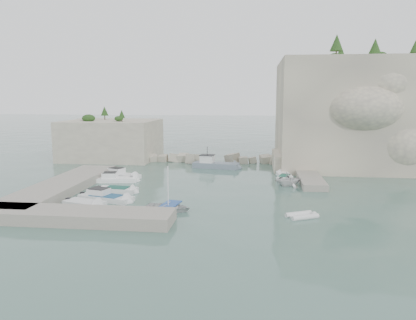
# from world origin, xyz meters

# --- Properties ---
(ground) EXTENTS (400.00, 400.00, 0.00)m
(ground) POSITION_xyz_m (0.00, 0.00, 0.00)
(ground) COLOR #476A60
(ground) RESTS_ON ground
(cliff_east) EXTENTS (26.00, 22.00, 17.00)m
(cliff_east) POSITION_xyz_m (23.00, 23.00, 8.50)
(cliff_east) COLOR beige
(cliff_east) RESTS_ON ground
(cliff_terrace) EXTENTS (8.00, 10.00, 2.50)m
(cliff_terrace) POSITION_xyz_m (13.00, 18.00, 1.25)
(cliff_terrace) COLOR beige
(cliff_terrace) RESTS_ON ground
(outcrop_west) EXTENTS (16.00, 14.00, 7.00)m
(outcrop_west) POSITION_xyz_m (-20.00, 25.00, 3.50)
(outcrop_west) COLOR beige
(outcrop_west) RESTS_ON ground
(quay_west) EXTENTS (5.00, 24.00, 1.10)m
(quay_west) POSITION_xyz_m (-17.00, -1.00, 0.55)
(quay_west) COLOR #9E9689
(quay_west) RESTS_ON ground
(quay_south) EXTENTS (18.00, 4.00, 1.10)m
(quay_south) POSITION_xyz_m (-10.00, -12.50, 0.55)
(quay_south) COLOR #9E9689
(quay_south) RESTS_ON ground
(ledge_east) EXTENTS (3.00, 16.00, 0.80)m
(ledge_east) POSITION_xyz_m (13.50, 10.00, 0.40)
(ledge_east) COLOR #9E9689
(ledge_east) RESTS_ON ground
(breakwater) EXTENTS (28.00, 3.00, 1.40)m
(breakwater) POSITION_xyz_m (-1.00, 22.00, 0.70)
(breakwater) COLOR beige
(breakwater) RESTS_ON ground
(motorboat_a) EXTENTS (6.70, 4.53, 1.40)m
(motorboat_a) POSITION_xyz_m (-12.58, 7.90, 0.00)
(motorboat_a) COLOR silver
(motorboat_a) RESTS_ON ground
(motorboat_b) EXTENTS (6.31, 2.89, 1.40)m
(motorboat_b) POSITION_xyz_m (-12.25, 4.92, 0.00)
(motorboat_b) COLOR white
(motorboat_b) RESTS_ON ground
(motorboat_c) EXTENTS (5.32, 2.42, 0.70)m
(motorboat_c) POSITION_xyz_m (-10.07, -0.89, 0.00)
(motorboat_c) COLOR silver
(motorboat_c) RESTS_ON ground
(motorboat_d) EXTENTS (7.07, 3.81, 1.40)m
(motorboat_d) POSITION_xyz_m (-10.01, -4.81, 0.00)
(motorboat_d) COLOR silver
(motorboat_d) RESTS_ON ground
(motorboat_e) EXTENTS (5.15, 3.37, 0.70)m
(motorboat_e) POSITION_xyz_m (-11.37, -7.31, 0.00)
(motorboat_e) COLOR silver
(motorboat_e) RESTS_ON ground
(rowboat) EXTENTS (5.03, 3.94, 0.95)m
(rowboat) POSITION_xyz_m (-2.36, -7.90, 0.00)
(rowboat) COLOR silver
(rowboat) RESTS_ON ground
(inflatable_dinghy) EXTENTS (3.36, 2.68, 0.44)m
(inflatable_dinghy) POSITION_xyz_m (10.66, -8.74, 0.00)
(inflatable_dinghy) COLOR silver
(inflatable_dinghy) RESTS_ON ground
(tender_east_a) EXTENTS (4.60, 4.32, 1.94)m
(tender_east_a) POSITION_xyz_m (10.46, 5.07, 0.00)
(tender_east_a) COLOR silver
(tender_east_a) RESTS_ON ground
(tender_east_b) EXTENTS (2.38, 4.11, 0.70)m
(tender_east_b) POSITION_xyz_m (10.17, 8.93, 0.00)
(tender_east_b) COLOR silver
(tender_east_b) RESTS_ON ground
(tender_east_c) EXTENTS (2.22, 5.05, 0.70)m
(tender_east_c) POSITION_xyz_m (10.29, 10.55, 0.00)
(tender_east_c) COLOR white
(tender_east_c) RESTS_ON ground
(tender_east_d) EXTENTS (5.53, 3.45, 2.00)m
(tender_east_d) POSITION_xyz_m (11.48, 14.19, 0.00)
(tender_east_d) COLOR white
(tender_east_d) RESTS_ON ground
(work_boat) EXTENTS (8.27, 3.55, 2.20)m
(work_boat) POSITION_xyz_m (-0.02, 17.03, 0.00)
(work_boat) COLOR slate
(work_boat) RESTS_ON ground
(rowboat_mast) EXTENTS (0.10, 0.10, 4.20)m
(rowboat_mast) POSITION_xyz_m (-2.36, -7.90, 2.57)
(rowboat_mast) COLOR white
(rowboat_mast) RESTS_ON rowboat
(vegetation) EXTENTS (53.48, 13.88, 13.40)m
(vegetation) POSITION_xyz_m (17.83, 24.40, 17.93)
(vegetation) COLOR #1E4219
(vegetation) RESTS_ON ground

